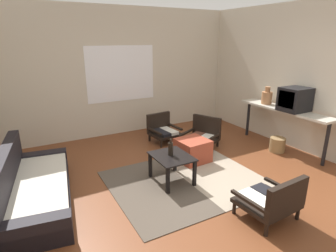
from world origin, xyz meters
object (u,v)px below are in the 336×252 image
object	(u,v)px
ottoman_orange	(193,150)
coffee_table	(172,161)
crt_television	(295,99)
console_shelf	(284,113)
armchair_striped_foreground	(273,200)
armchair_corner	(202,135)
wicker_basket	(277,145)
armchair_by_window	(163,129)
clay_vase	(267,97)
couch	(31,188)
glass_bottle	(171,148)

from	to	relation	value
ottoman_orange	coffee_table	bearing A→B (deg)	-145.86
crt_television	console_shelf	bearing A→B (deg)	89.07
armchair_striped_foreground	armchair_corner	distance (m)	2.40
wicker_basket	armchair_striped_foreground	bearing A→B (deg)	-141.27
coffee_table	crt_television	world-z (taller)	crt_television
crt_television	wicker_basket	distance (m)	0.90
armchair_by_window	clay_vase	size ratio (longest dim) A/B	1.73
console_shelf	coffee_table	bearing A→B (deg)	-177.01
armchair_striped_foreground	crt_television	world-z (taller)	crt_television
couch	ottoman_orange	bearing A→B (deg)	1.70
console_shelf	clay_vase	distance (m)	0.49
clay_vase	wicker_basket	xyz separation A→B (m)	(-0.18, -0.53, -0.80)
crt_television	wicker_basket	size ratio (longest dim) A/B	1.69
couch	wicker_basket	bearing A→B (deg)	-4.72
armchair_corner	clay_vase	distance (m)	1.51
couch	glass_bottle	world-z (taller)	couch
armchair_corner	ottoman_orange	xyz separation A→B (m)	(-0.54, -0.49, -0.04)
couch	armchair_striped_foreground	world-z (taller)	couch
armchair_striped_foreground	ottoman_orange	bearing A→B (deg)	86.53
coffee_table	ottoman_orange	distance (m)	0.84
armchair_by_window	coffee_table	bearing A→B (deg)	-113.39
armchair_striped_foreground	glass_bottle	xyz separation A→B (m)	(-0.57, 1.40, 0.25)
armchair_by_window	ottoman_orange	size ratio (longest dim) A/B	1.19
coffee_table	console_shelf	xyz separation A→B (m)	(2.51, 0.13, 0.38)
armchair_striped_foreground	glass_bottle	bearing A→B (deg)	112.13
armchair_by_window	crt_television	bearing A→B (deg)	-42.34
armchair_by_window	armchair_corner	world-z (taller)	armchair_corner
armchair_by_window	wicker_basket	world-z (taller)	armchair_by_window
couch	armchair_corner	xyz separation A→B (m)	(3.08, 0.56, 0.03)
armchair_by_window	glass_bottle	size ratio (longest dim) A/B	2.38
crt_television	clay_vase	size ratio (longest dim) A/B	1.40
coffee_table	armchair_corner	xyz separation A→B (m)	(1.22, 0.95, -0.10)
glass_bottle	armchair_striped_foreground	bearing A→B (deg)	-67.87
couch	wicker_basket	size ratio (longest dim) A/B	7.37
coffee_table	glass_bottle	size ratio (longest dim) A/B	2.54
couch	armchair_corner	size ratio (longest dim) A/B	2.53
coffee_table	glass_bottle	xyz separation A→B (m)	(0.00, 0.04, 0.18)
ottoman_orange	armchair_corner	bearing A→B (deg)	42.21
couch	armchair_by_window	bearing A→B (deg)	25.27
armchair_corner	crt_television	world-z (taller)	crt_television
glass_bottle	wicker_basket	world-z (taller)	glass_bottle
coffee_table	clay_vase	size ratio (longest dim) A/B	1.85
coffee_table	glass_bottle	distance (m)	0.19
couch	coffee_table	size ratio (longest dim) A/B	3.30
armchair_by_window	wicker_basket	bearing A→B (deg)	-43.52
armchair_striped_foreground	ottoman_orange	distance (m)	1.83
ottoman_orange	crt_television	xyz separation A→B (m)	(1.82, -0.52, 0.81)
coffee_table	console_shelf	distance (m)	2.54
armchair_by_window	wicker_basket	xyz separation A→B (m)	(1.63, -1.55, -0.12)
coffee_table	armchair_by_window	bearing A→B (deg)	66.61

